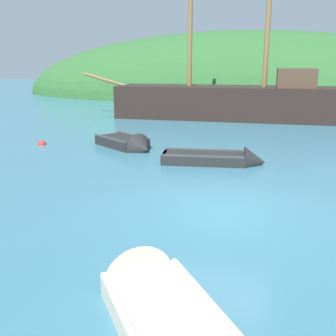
{
  "coord_description": "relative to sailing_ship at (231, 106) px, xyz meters",
  "views": [
    {
      "loc": [
        1.29,
        -9.17,
        3.53
      ],
      "look_at": [
        -2.22,
        2.69,
        0.2
      ],
      "focal_mm": 42.71,
      "sensor_mm": 36.0,
      "label": 1
    }
  ],
  "objects": [
    {
      "name": "buoy_red",
      "position": [
        -6.75,
        -10.45,
        -0.78
      ],
      "size": [
        0.38,
        0.38,
        0.38
      ],
      "primitive_type": "sphere",
      "color": "red",
      "rests_on": "ground"
    },
    {
      "name": "rowboat_center",
      "position": [
        -2.86,
        -10.06,
        -0.65
      ],
      "size": [
        3.15,
        2.63,
        1.17
      ],
      "rotation": [
        0.0,
        0.0,
        5.71
      ],
      "color": "black",
      "rests_on": "ground"
    },
    {
      "name": "rowboat_near_dock",
      "position": [
        1.21,
        -11.57,
        -0.67
      ],
      "size": [
        3.73,
        1.62,
        1.05
      ],
      "rotation": [
        0.0,
        0.0,
        0.15
      ],
      "color": "black",
      "rests_on": "ground"
    },
    {
      "name": "rowboat_far",
      "position": [
        1.76,
        -20.48,
        -0.68
      ],
      "size": [
        3.19,
        3.57,
        1.19
      ],
      "rotation": [
        0.0,
        0.0,
        2.24
      ],
      "color": "beige",
      "rests_on": "ground"
    },
    {
      "name": "shore_hill",
      "position": [
        -1.47,
        16.54,
        -0.78
      ],
      "size": [
        47.24,
        18.99,
        12.9
      ],
      "primitive_type": "ellipsoid",
      "color": "#2D602D",
      "rests_on": "ground"
    },
    {
      "name": "sailing_ship",
      "position": [
        0.0,
        0.0,
        0.0
      ],
      "size": [
        16.74,
        4.17,
        12.59
      ],
      "rotation": [
        0.0,
        0.0,
        3.2
      ],
      "color": "black",
      "rests_on": "ground"
    },
    {
      "name": "ground_plane",
      "position": [
        2.06,
        -16.07,
        -0.78
      ],
      "size": [
        120.0,
        120.0,
        0.0
      ],
      "primitive_type": "plane",
      "color": "teal"
    }
  ]
}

